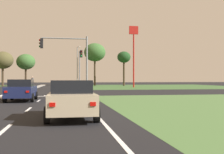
% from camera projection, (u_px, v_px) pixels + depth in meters
% --- Properties ---
extents(ground_plane, '(200.00, 200.00, 0.00)m').
position_uv_depth(ground_plane, '(18.00, 93.00, 32.21)').
color(ground_plane, black).
extents(grass_verge_far_right, '(35.00, 35.00, 0.01)m').
position_uv_depth(grass_verge_far_right, '(156.00, 86.00, 60.73)').
color(grass_verge_far_right, '#385B2D').
rests_on(grass_verge_far_right, ground).
extents(median_island_far, '(1.20, 36.00, 0.14)m').
position_uv_depth(median_island_far, '(38.00, 87.00, 56.84)').
color(median_island_far, gray).
rests_on(median_island_far, ground).
extents(lane_dash_near, '(0.14, 2.00, 0.01)m').
position_uv_depth(lane_dash_near, '(5.00, 130.00, 8.87)').
color(lane_dash_near, silver).
rests_on(lane_dash_near, ground).
extents(lane_dash_second, '(0.14, 2.00, 0.01)m').
position_uv_depth(lane_dash_second, '(29.00, 109.00, 14.78)').
color(lane_dash_second, silver).
rests_on(lane_dash_second, ground).
extents(lane_dash_third, '(0.14, 2.00, 0.01)m').
position_uv_depth(lane_dash_third, '(39.00, 101.00, 20.69)').
color(lane_dash_third, silver).
rests_on(lane_dash_third, ground).
extents(lane_dash_fourth, '(0.14, 2.00, 0.01)m').
position_uv_depth(lane_dash_fourth, '(44.00, 96.00, 26.60)').
color(lane_dash_fourth, silver).
rests_on(lane_dash_fourth, ground).
extents(edge_line_right, '(0.14, 24.00, 0.01)m').
position_uv_depth(edge_line_right, '(90.00, 108.00, 15.66)').
color(edge_line_right, silver).
rests_on(edge_line_right, ground).
extents(stop_bar_near, '(6.40, 0.50, 0.01)m').
position_uv_depth(stop_bar_near, '(47.00, 96.00, 25.97)').
color(stop_bar_near, silver).
rests_on(stop_bar_near, ground).
extents(crosswalk_bar_sixth, '(0.70, 2.80, 0.01)m').
position_uv_depth(crosswalk_bar_sixth, '(2.00, 96.00, 26.98)').
color(crosswalk_bar_sixth, silver).
rests_on(crosswalk_bar_sixth, ground).
extents(car_navy_near, '(2.07, 4.29, 1.61)m').
position_uv_depth(car_navy_near, '(22.00, 90.00, 20.56)').
color(car_navy_near, '#161E47').
rests_on(car_navy_near, ground).
extents(car_grey_second, '(2.00, 4.17, 1.51)m').
position_uv_depth(car_grey_second, '(20.00, 84.00, 46.92)').
color(car_grey_second, slate).
rests_on(car_grey_second, ground).
extents(car_beige_third, '(2.05, 4.40, 1.59)m').
position_uv_depth(car_beige_third, '(71.00, 99.00, 11.55)').
color(car_beige_third, '#BCAD8E').
rests_on(car_beige_third, ground).
extents(traffic_signal_near_right, '(4.70, 0.32, 5.86)m').
position_uv_depth(traffic_signal_near_right, '(70.00, 55.00, 26.76)').
color(traffic_signal_near_right, gray).
rests_on(traffic_signal_near_right, ground).
extents(traffic_signal_far_right, '(0.32, 4.36, 5.74)m').
position_uv_depth(traffic_signal_far_right, '(80.00, 63.00, 38.53)').
color(traffic_signal_far_right, gray).
rests_on(traffic_signal_far_right, ground).
extents(street_lamp_fourth, '(0.77, 2.39, 10.08)m').
position_uv_depth(street_lamp_fourth, '(77.00, 64.00, 71.84)').
color(street_lamp_fourth, gray).
rests_on(street_lamp_fourth, ground).
extents(pedestrian_at_median, '(0.34, 0.34, 1.91)m').
position_uv_depth(pedestrian_at_median, '(32.00, 81.00, 44.49)').
color(pedestrian_at_median, '#4C4C4C').
rests_on(pedestrian_at_median, median_island_far).
extents(fastfood_pole_sign, '(1.80, 0.40, 12.03)m').
position_uv_depth(fastfood_pole_sign, '(134.00, 43.00, 53.68)').
color(fastfood_pole_sign, red).
rests_on(fastfood_pole_sign, ground).
extents(treeline_third, '(4.56, 4.56, 7.77)m').
position_uv_depth(treeline_third, '(3.00, 60.00, 60.83)').
color(treeline_third, '#423323').
rests_on(treeline_third, ground).
extents(treeline_fourth, '(4.29, 4.29, 7.48)m').
position_uv_depth(treeline_fourth, '(26.00, 62.00, 63.80)').
color(treeline_fourth, '#423323').
rests_on(treeline_fourth, ground).
extents(treeline_fifth, '(5.43, 5.43, 10.72)m').
position_uv_depth(treeline_fifth, '(95.00, 53.00, 69.34)').
color(treeline_fifth, '#423323').
rests_on(treeline_fifth, ground).
extents(treeline_sixth, '(3.21, 3.21, 8.27)m').
position_uv_depth(treeline_sixth, '(124.00, 58.00, 65.74)').
color(treeline_sixth, '#423323').
rests_on(treeline_sixth, ground).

